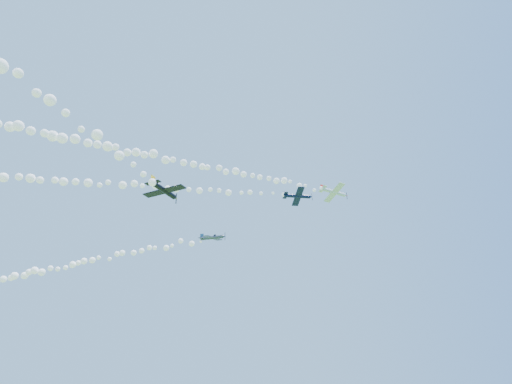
{
  "coord_description": "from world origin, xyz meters",
  "views": [
    {
      "loc": [
        5.3,
        -77.97,
        2.0
      ],
      "look_at": [
        1.74,
        -3.06,
        46.49
      ],
      "focal_mm": 30.0,
      "sensor_mm": 36.0,
      "label": 1
    }
  ],
  "objects_px": {
    "plane_grey": "(213,237)",
    "plane_black": "(164,190)",
    "plane_navy": "(298,196)",
    "plane_white": "(334,192)"
  },
  "relations": [
    {
      "from": "plane_grey",
      "to": "plane_black",
      "type": "distance_m",
      "value": 26.91
    },
    {
      "from": "plane_grey",
      "to": "plane_black",
      "type": "relative_size",
      "value": 0.86
    },
    {
      "from": "plane_white",
      "to": "plane_black",
      "type": "height_order",
      "value": "plane_white"
    },
    {
      "from": "plane_navy",
      "to": "plane_grey",
      "type": "height_order",
      "value": "plane_navy"
    },
    {
      "from": "plane_white",
      "to": "plane_black",
      "type": "bearing_deg",
      "value": -164.1
    },
    {
      "from": "plane_white",
      "to": "plane_black",
      "type": "xyz_separation_m",
      "value": [
        -32.49,
        -27.24,
        -14.87
      ]
    },
    {
      "from": "plane_grey",
      "to": "plane_white",
      "type": "bearing_deg",
      "value": 21.91
    },
    {
      "from": "plane_white",
      "to": "plane_navy",
      "type": "distance_m",
      "value": 10.34
    },
    {
      "from": "plane_navy",
      "to": "plane_white",
      "type": "bearing_deg",
      "value": 15.33
    },
    {
      "from": "plane_grey",
      "to": "plane_black",
      "type": "height_order",
      "value": "plane_grey"
    }
  ]
}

